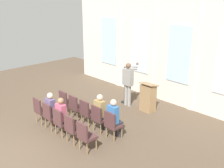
# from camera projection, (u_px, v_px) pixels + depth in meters

# --- Properties ---
(ground_plane) EXTENTS (17.77, 17.77, 0.00)m
(ground_plane) POSITION_uv_depth(u_px,v_px,m) (4.00, 158.00, 7.97)
(ground_plane) COLOR brown
(rear_partition) EXTENTS (10.13, 0.14, 4.49)m
(rear_partition) POSITION_uv_depth(u_px,v_px,m) (160.00, 47.00, 11.65)
(rear_partition) COLOR silver
(rear_partition) RESTS_ON ground
(speaker) EXTENTS (0.51, 0.69, 1.78)m
(speaker) POSITION_uv_depth(u_px,v_px,m) (128.00, 81.00, 11.28)
(speaker) COLOR gray
(speaker) RESTS_ON ground
(mic_stand) EXTENTS (0.28, 0.28, 1.55)m
(mic_stand) POSITION_uv_depth(u_px,v_px,m) (124.00, 95.00, 11.81)
(mic_stand) COLOR black
(mic_stand) RESTS_ON ground
(lectern) EXTENTS (0.60, 0.48, 1.16)m
(lectern) POSITION_uv_depth(u_px,v_px,m) (148.00, 98.00, 10.90)
(lectern) COLOR #93724C
(lectern) RESTS_ON ground
(chair_r0_c0) EXTENTS (0.46, 0.44, 0.94)m
(chair_r0_c0) POSITION_uv_depth(u_px,v_px,m) (66.00, 101.00, 10.60)
(chair_r0_c0) COLOR olive
(chair_r0_c0) RESTS_ON ground
(chair_r0_c1) EXTENTS (0.46, 0.44, 0.94)m
(chair_r0_c1) POSITION_uv_depth(u_px,v_px,m) (76.00, 106.00, 10.16)
(chair_r0_c1) COLOR olive
(chair_r0_c1) RESTS_ON ground
(chair_r0_c2) EXTENTS (0.46, 0.44, 0.94)m
(chair_r0_c2) POSITION_uv_depth(u_px,v_px,m) (87.00, 111.00, 9.72)
(chair_r0_c2) COLOR olive
(chair_r0_c2) RESTS_ON ground
(chair_r0_c3) EXTENTS (0.46, 0.44, 0.94)m
(chair_r0_c3) POSITION_uv_depth(u_px,v_px,m) (99.00, 117.00, 9.28)
(chair_r0_c3) COLOR olive
(chair_r0_c3) RESTS_ON ground
(audience_r0_c3) EXTENTS (0.36, 0.39, 1.32)m
(audience_r0_c3) POSITION_uv_depth(u_px,v_px,m) (101.00, 111.00, 9.27)
(audience_r0_c3) COLOR #2D2D33
(audience_r0_c3) RESTS_ON ground
(chair_r0_c4) EXTENTS (0.46, 0.44, 0.94)m
(chair_r0_c4) POSITION_uv_depth(u_px,v_px,m) (112.00, 123.00, 8.84)
(chair_r0_c4) COLOR olive
(chair_r0_c4) RESTS_ON ground
(audience_r0_c4) EXTENTS (0.36, 0.39, 1.33)m
(audience_r0_c4) POSITION_uv_depth(u_px,v_px,m) (114.00, 117.00, 8.83)
(audience_r0_c4) COLOR #2D2D33
(audience_r0_c4) RESTS_ON ground
(chair_r1_c0) EXTENTS (0.46, 0.44, 0.94)m
(chair_r1_c0) POSITION_uv_depth(u_px,v_px,m) (40.00, 109.00, 9.91)
(chair_r1_c0) COLOR olive
(chair_r1_c0) RESTS_ON ground
(chair_r1_c1) EXTENTS (0.46, 0.44, 0.94)m
(chair_r1_c1) POSITION_uv_depth(u_px,v_px,m) (50.00, 114.00, 9.47)
(chair_r1_c1) COLOR olive
(chair_r1_c1) RESTS_ON ground
(audience_r1_c1) EXTENTS (0.36, 0.39, 1.30)m
(audience_r1_c1) POSITION_uv_depth(u_px,v_px,m) (52.00, 109.00, 9.47)
(audience_r1_c1) COLOR #2D2D33
(audience_r1_c1) RESTS_ON ground
(chair_r1_c2) EXTENTS (0.46, 0.44, 0.94)m
(chair_r1_c2) POSITION_uv_depth(u_px,v_px,m) (61.00, 121.00, 9.03)
(chair_r1_c2) COLOR olive
(chair_r1_c2) RESTS_ON ground
(audience_r1_c2) EXTENTS (0.36, 0.39, 1.30)m
(audience_r1_c2) POSITION_uv_depth(u_px,v_px,m) (63.00, 114.00, 9.03)
(audience_r1_c2) COLOR #2D2D33
(audience_r1_c2) RESTS_ON ground
(chair_r1_c3) EXTENTS (0.46, 0.44, 0.94)m
(chair_r1_c3) POSITION_uv_depth(u_px,v_px,m) (72.00, 127.00, 8.59)
(chair_r1_c3) COLOR olive
(chair_r1_c3) RESTS_ON ground
(chair_r1_c4) EXTENTS (0.46, 0.44, 0.94)m
(chair_r1_c4) POSITION_uv_depth(u_px,v_px,m) (85.00, 135.00, 8.15)
(chair_r1_c4) COLOR olive
(chair_r1_c4) RESTS_ON ground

